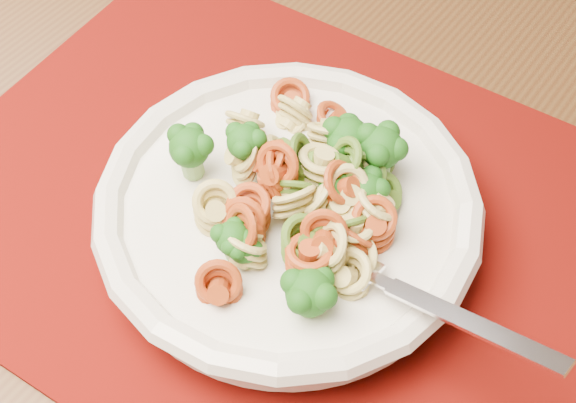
% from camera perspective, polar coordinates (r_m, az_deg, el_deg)
% --- Properties ---
extents(dining_table, '(1.56, 1.22, 0.74)m').
position_cam_1_polar(dining_table, '(0.70, -1.92, 1.39)').
color(dining_table, '#482D14').
rests_on(dining_table, ground).
extents(placemat, '(0.54, 0.46, 0.00)m').
position_cam_1_polar(placemat, '(0.55, -0.89, -0.73)').
color(placemat, '#510503').
rests_on(placemat, dining_table).
extents(pasta_bowl, '(0.25, 0.25, 0.05)m').
position_cam_1_polar(pasta_bowl, '(0.52, 0.00, -0.72)').
color(pasta_bowl, silver).
rests_on(pasta_bowl, placemat).
extents(pasta_broccoli_heap, '(0.21, 0.21, 0.06)m').
position_cam_1_polar(pasta_broccoli_heap, '(0.50, -0.00, 0.41)').
color(pasta_broccoli_heap, '#CEBA65').
rests_on(pasta_broccoli_heap, pasta_bowl).
extents(fork, '(0.18, 0.09, 0.08)m').
position_cam_1_polar(fork, '(0.47, 4.95, -4.89)').
color(fork, silver).
rests_on(fork, pasta_bowl).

